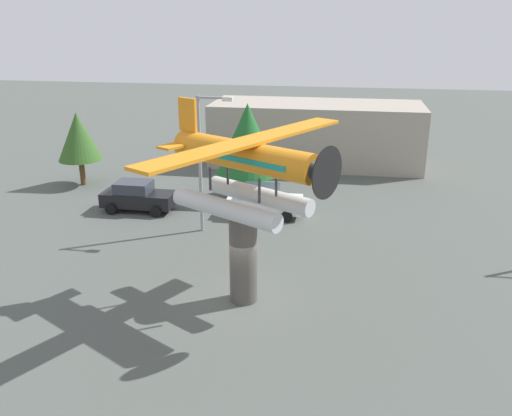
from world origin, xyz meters
TOP-DOWN VIEW (x-y plane):
  - ground_plane at (0.00, 0.00)m, footprint 140.00×140.00m
  - display_pedestal at (0.00, 0.00)m, footprint 1.10×1.10m
  - floatplane_monument at (0.11, -0.06)m, footprint 7.07×9.60m
  - car_near_black at (-8.13, 9.35)m, footprint 4.20×2.02m
  - car_mid_white at (-0.69, 9.81)m, footprint 4.20×2.02m
  - streetlight_primary at (-3.36, 6.94)m, footprint 1.84×0.28m
  - storefront_building at (1.46, 22.00)m, footprint 15.79×6.10m
  - tree_west at (-13.70, 13.62)m, footprint 2.86×2.86m
  - tree_east at (-2.13, 12.54)m, footprint 3.88×3.88m

SIDE VIEW (x-z plane):
  - ground_plane at x=0.00m, z-range 0.00..0.00m
  - car_near_black at x=-8.13m, z-range 0.00..1.76m
  - car_mid_white at x=-0.69m, z-range 0.00..1.76m
  - display_pedestal at x=0.00m, z-range 0.00..3.84m
  - storefront_building at x=1.46m, z-range 0.00..4.64m
  - tree_west at x=-13.70m, z-range 0.85..5.77m
  - tree_east at x=-2.13m, z-range 0.82..6.78m
  - streetlight_primary at x=-3.36m, z-range 0.62..7.78m
  - floatplane_monument at x=0.11m, z-range 3.51..7.51m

